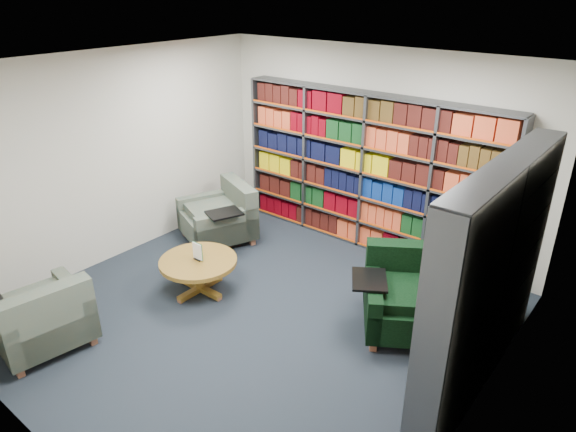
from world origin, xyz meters
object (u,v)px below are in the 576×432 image
Objects in this scene: chair_teal_left at (223,218)px; coffee_table at (199,266)px; chair_green_right at (409,297)px; chair_teal_front at (43,321)px.

coffee_table is (0.81, -1.21, 0.01)m from chair_teal_left.
chair_green_right is 3.92m from chair_teal_front.
chair_teal_left is 2.98m from chair_teal_front.
chair_teal_left is at bearing 123.66° from coffee_table.
chair_teal_front reaches higher than coffee_table.
chair_green_right is at bearing 44.58° from chair_teal_front.
chair_green_right reaches higher than chair_teal_left.
coffee_table is (0.46, 1.75, 0.03)m from chair_teal_front.
chair_teal_left is at bearing 176.14° from chair_green_right.
chair_teal_front is at bearing -83.30° from chair_teal_left.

